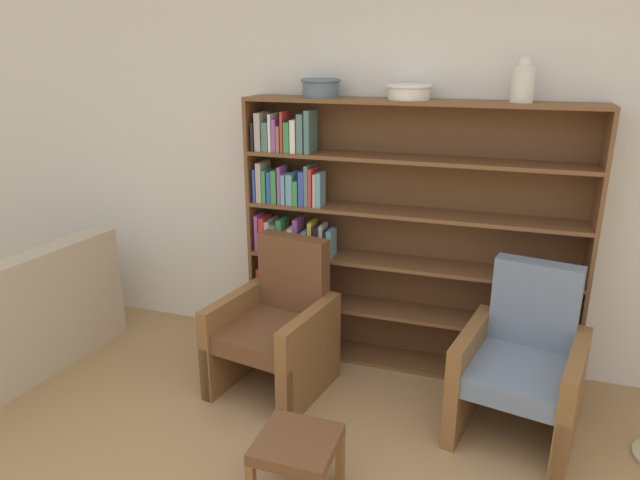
% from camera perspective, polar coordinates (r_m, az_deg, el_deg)
% --- Properties ---
extents(wall_back, '(12.00, 0.06, 2.75)m').
position_cam_1_polar(wall_back, '(3.88, 10.28, 7.31)').
color(wall_back, silver).
rests_on(wall_back, ground).
extents(bookshelf, '(2.22, 0.30, 1.82)m').
position_cam_1_polar(bookshelf, '(3.87, 5.65, 0.43)').
color(bookshelf, brown).
rests_on(bookshelf, ground).
extents(bowl_stoneware, '(0.26, 0.26, 0.12)m').
position_cam_1_polar(bowl_stoneware, '(3.78, 0.07, 15.08)').
color(bowl_stoneware, slate).
rests_on(bowl_stoneware, bookshelf).
extents(bowl_brass, '(0.28, 0.28, 0.09)m').
position_cam_1_polar(bowl_brass, '(3.64, 8.90, 14.52)').
color(bowl_brass, silver).
rests_on(bowl_brass, bookshelf).
extents(vase_tall, '(0.13, 0.13, 0.25)m').
position_cam_1_polar(vase_tall, '(3.58, 19.65, 14.58)').
color(vase_tall, silver).
rests_on(vase_tall, bookshelf).
extents(couch, '(1.04, 1.59, 0.85)m').
position_cam_1_polar(couch, '(4.51, -29.29, -7.70)').
color(couch, tan).
rests_on(couch, ground).
extents(armchair_leather, '(0.75, 0.78, 0.96)m').
position_cam_1_polar(armchair_leather, '(3.72, -4.34, -8.72)').
color(armchair_leather, brown).
rests_on(armchair_leather, ground).
extents(armchair_cushioned, '(0.76, 0.79, 0.96)m').
position_cam_1_polar(armchair_cushioned, '(3.49, 19.50, -11.81)').
color(armchair_cushioned, brown).
rests_on(armchair_cushioned, ground).
extents(footstool, '(0.38, 0.38, 0.34)m').
position_cam_1_polar(footstool, '(2.92, -2.32, -20.16)').
color(footstool, brown).
rests_on(footstool, ground).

